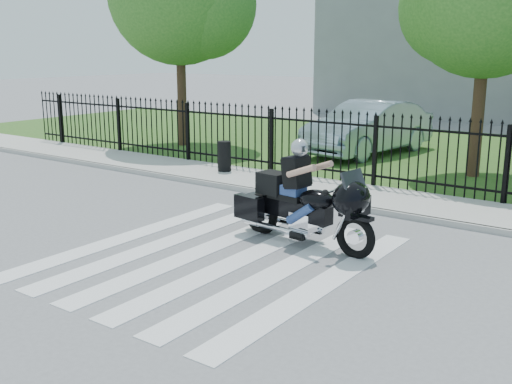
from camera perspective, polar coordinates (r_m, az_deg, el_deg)
The scene contains 9 objects.
ground at distance 9.87m, azimuth -3.79°, elevation -6.22°, with size 120.00×120.00×0.00m, color slate.
crosswalk at distance 9.87m, azimuth -3.79°, elevation -6.19°, with size 5.00×5.50×0.01m, color silver, non-canonical shape.
sidewalk at distance 13.92m, azimuth 9.38°, elevation -0.31°, with size 40.00×2.00×0.12m, color #ADAAA3.
curb at distance 13.05m, azimuth 7.42°, elevation -1.15°, with size 40.00×0.12×0.12m, color #ADAAA3.
grass_strip at distance 20.33m, azimuth 18.23°, elevation 3.35°, with size 40.00×12.00×0.02m, color #29581E.
iron_fence at distance 14.64m, azimuth 11.25°, elevation 3.65°, with size 26.00×0.04×1.80m.
motorcycle_rider at distance 10.38m, azimuth 4.36°, elevation -0.81°, with size 2.84×1.12×1.88m.
parked_car at distance 19.76m, azimuth 10.65°, elevation 6.04°, with size 1.80×5.17×1.70m, color #98B0BF.
litter_bin at distance 16.15m, azimuth -3.03°, elevation 3.42°, with size 0.36×0.36×0.81m, color black.
Camera 1 is at (5.94, -7.16, 3.30)m, focal length 42.00 mm.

